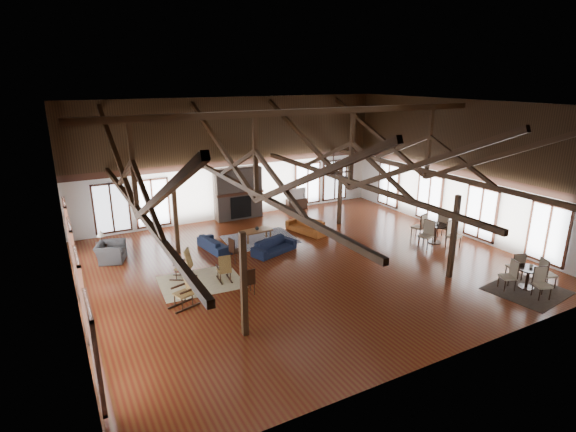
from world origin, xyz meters
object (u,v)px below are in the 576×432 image
coffee_table (257,231)px  cafe_table_near (528,274)px  sofa_navy_left (215,244)px  tv_console (297,204)px  cafe_table_far (436,230)px  sofa_orange (307,226)px  sofa_navy_front (274,246)px  armchair (111,252)px

coffee_table → cafe_table_near: size_ratio=0.67×
sofa_navy_left → tv_console: bearing=-67.8°
sofa_navy_left → coffee_table: (2.02, 0.17, 0.16)m
coffee_table → tv_console: tv_console is taller
cafe_table_far → sofa_orange: bearing=137.8°
sofa_navy_front → sofa_orange: (2.48, 1.56, 0.02)m
coffee_table → cafe_table_far: bearing=-35.1°
sofa_orange → armchair: (-8.48, 0.73, 0.07)m
tv_console → armchair: bearing=-163.9°
coffee_table → armchair: (-6.00, 0.64, -0.07)m
sofa_orange → cafe_table_far: 5.71m
coffee_table → tv_console: (3.98, 3.53, -0.16)m
cafe_table_near → tv_console: bearing=100.2°
sofa_navy_left → cafe_table_near: size_ratio=0.94×
sofa_navy_left → coffee_table: sofa_navy_left is taller
sofa_navy_left → cafe_table_near: cafe_table_near is taller
sofa_navy_front → armchair: armchair is taller
sofa_orange → sofa_navy_left: bearing=-104.8°
coffee_table → armchair: 6.03m
coffee_table → cafe_table_near: bearing=-59.2°
armchair → cafe_table_near: bearing=-106.8°
armchair → tv_console: 10.38m
sofa_orange → cafe_table_near: 9.30m
sofa_navy_front → armchair: bearing=140.6°
cafe_table_near → tv_console: cafe_table_near is taller
sofa_navy_front → tv_console: size_ratio=1.74×
coffee_table → cafe_table_near: 10.60m
armchair → cafe_table_near: 15.29m
armchair → cafe_table_near: (12.17, -9.26, 0.14)m
sofa_navy_front → tv_console: (3.97, 5.17, -0.00)m
sofa_navy_left → cafe_table_far: size_ratio=0.83×
cafe_table_near → cafe_table_far: size_ratio=0.89×
cafe_table_far → tv_console: size_ratio=1.99×
coffee_table → tv_console: size_ratio=1.19×
armchair → tv_console: (9.97, 2.89, -0.09)m
coffee_table → cafe_table_far: size_ratio=0.60×
coffee_table → cafe_table_far: 7.77m
sofa_orange → cafe_table_far: cafe_table_far is taller
sofa_navy_front → tv_console: sofa_navy_front is taller
sofa_navy_left → coffee_table: bearing=-94.7°
sofa_navy_front → armchair: (-6.01, 2.28, 0.08)m
sofa_navy_front → cafe_table_near: size_ratio=0.99×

